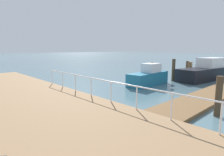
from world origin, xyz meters
TOP-DOWN VIEW (x-y plane):
  - ground_plane at (0.00, 20.00)m, footprint 300.00×300.00m
  - floating_dock at (4.21, 10.48)m, footprint 15.42×2.00m
  - boardwalk_railing at (-3.15, 7.94)m, footprint 0.06×23.77m
  - dock_piling_0 at (-0.26, 8.92)m, footprint 0.29×0.29m
  - dock_piling_1 at (7.12, 15.23)m, footprint 0.31×0.31m
  - dock_piling_2 at (10.18, 14.93)m, footprint 0.35×0.35m
  - dock_piling_3 at (10.77, 15.57)m, footprint 0.33×0.33m
  - dock_piling_5 at (4.70, 16.02)m, footprint 0.24×0.24m
  - moored_boat_1 at (3.69, 15.65)m, footprint 4.41×1.63m
  - moored_boat_2 at (10.34, 13.29)m, footprint 7.40×3.16m

SIDE VIEW (x-z plane):
  - ground_plane at x=0.00m, z-range 0.00..0.00m
  - floating_dock at x=4.21m, z-range 0.00..0.18m
  - moored_boat_1 at x=3.69m, z-range -0.22..1.63m
  - moored_boat_2 at x=10.34m, z-range -0.25..1.95m
  - dock_piling_2 at x=10.18m, z-range 0.00..1.72m
  - dock_piling_3 at x=10.77m, z-range 0.00..1.77m
  - dock_piling_0 at x=-0.26m, z-range 0.00..1.88m
  - dock_piling_5 at x=4.70m, z-range 0.00..1.89m
  - dock_piling_1 at x=7.12m, z-range 0.00..2.15m
  - boardwalk_railing at x=-3.15m, z-range 0.70..1.78m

